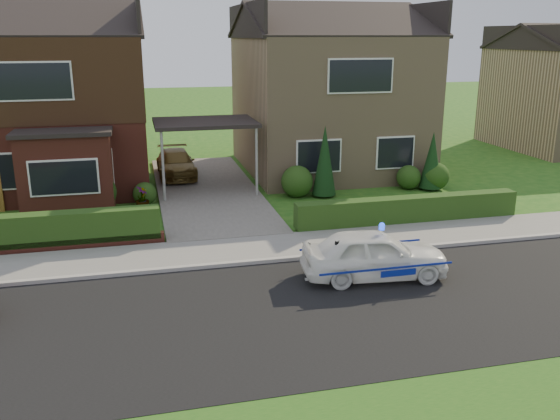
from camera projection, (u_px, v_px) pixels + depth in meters
name	position (u px, v px, depth m)	size (l,w,h in m)	color
ground	(269.00, 316.00, 12.89)	(120.00, 120.00, 0.00)	#1F5516
road	(269.00, 316.00, 12.89)	(60.00, 6.00, 0.02)	black
kerb	(244.00, 263.00, 15.71)	(60.00, 0.16, 0.12)	#9E9993
sidewalk	(237.00, 250.00, 16.69)	(60.00, 2.00, 0.10)	slate
driveway	(207.00, 190.00, 23.12)	(3.80, 12.00, 0.12)	#666059
house_left	(49.00, 89.00, 23.45)	(7.50, 9.53, 7.25)	brown
house_right	(327.00, 87.00, 26.21)	(7.50, 8.06, 7.25)	tan
carport_link	(205.00, 124.00, 22.34)	(3.80, 3.00, 2.77)	black
dwarf_wall	(24.00, 248.00, 16.46)	(7.70, 0.25, 0.36)	brown
hedge_left	(26.00, 252.00, 16.65)	(7.50, 0.55, 0.90)	#193811
hedge_right	(407.00, 224.00, 19.19)	(7.50, 0.55, 0.80)	#193811
shrub_left_mid	(97.00, 192.00, 20.46)	(1.32, 1.32, 1.32)	#193811
shrub_left_near	(145.00, 194.00, 21.17)	(0.84, 0.84, 0.84)	#193811
shrub_right_near	(297.00, 181.00, 22.20)	(1.20, 1.20, 1.20)	#193811
shrub_right_mid	(409.00, 177.00, 23.38)	(0.96, 0.96, 0.96)	#193811
shrub_right_far	(435.00, 176.00, 23.31)	(1.08, 1.08, 1.08)	#193811
conifer_a	(325.00, 163.00, 22.05)	(0.90, 0.90, 2.60)	black
conifer_b	(432.00, 162.00, 23.10)	(0.90, 0.90, 2.20)	black
police_car	(374.00, 255.00, 14.73)	(3.33, 3.75, 1.40)	white
driveway_car	(176.00, 163.00, 25.03)	(1.52, 3.73, 1.08)	brown
potted_plant_b	(142.00, 200.00, 20.60)	(0.40, 0.32, 0.72)	gray
potted_plant_c	(142.00, 199.00, 20.49)	(0.47, 0.47, 0.85)	gray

